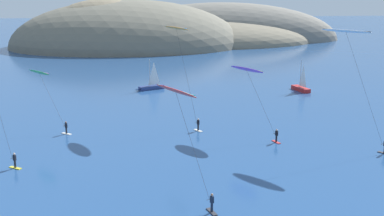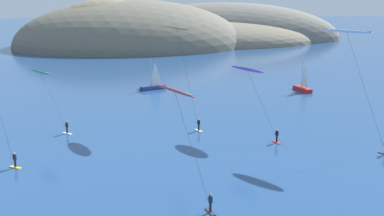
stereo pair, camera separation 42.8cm
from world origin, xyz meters
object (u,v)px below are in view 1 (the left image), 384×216
Objects in this scene: kitesurfer_red at (178,98)px; kitesurfer_purple at (248,74)px; sailboat_near at (300,87)px; kitesurfer_orange at (178,35)px; sailboat_far at (150,86)px; kitesurfer_green at (42,78)px; kitesurfer_white at (349,40)px.

kitesurfer_purple is at bearing 58.91° from kitesurfer_red.
kitesurfer_purple reaches higher than sailboat_near.
sailboat_near is 33.37m from kitesurfer_orange.
kitesurfer_orange reaches higher than sailboat_near.
sailboat_far is at bearing 97.62° from kitesurfer_orange.
kitesurfer_orange is at bearing -0.14° from kitesurfer_green.
kitesurfer_orange is (2.28, 24.03, 3.32)m from kitesurfer_red.
sailboat_near is at bearing 79.72° from kitesurfer_white.
kitesurfer_white is at bearing -32.02° from kitesurfer_orange.
kitesurfer_orange reaches higher than sailboat_far.
kitesurfer_red reaches higher than sailboat_far.
sailboat_far is 0.65× the size of kitesurfer_purple.
kitesurfer_red is (0.86, -47.43, 8.41)m from sailboat_far.
kitesurfer_orange reaches higher than kitesurfer_purple.
kitesurfer_white is 1.03× the size of kitesurfer_orange.
kitesurfer_purple is at bearing 151.50° from kitesurfer_white.
kitesurfer_white reaches higher than kitesurfer_purple.
sailboat_near is 0.43× the size of kitesurfer_white.
kitesurfer_red reaches higher than sailboat_near.
sailboat_far is 48.18m from kitesurfer_red.
kitesurfer_orange reaches higher than kitesurfer_green.
kitesurfer_orange is (3.13, -23.40, 11.73)m from sailboat_far.
kitesurfer_red reaches higher than kitesurfer_green.
kitesurfer_orange is (18.39, -0.05, 5.55)m from kitesurfer_green.
kitesurfer_green is 0.58× the size of kitesurfer_orange.
kitesurfer_green is (-15.26, -23.35, 6.18)m from sailboat_far.
kitesurfer_purple is at bearing -36.04° from kitesurfer_orange.
kitesurfer_green is 19.21m from kitesurfer_orange.
kitesurfer_red is at bearing -150.27° from kitesurfer_white.
kitesurfer_red is (-26.91, -43.24, 8.41)m from sailboat_near.
kitesurfer_white is (22.13, -35.28, 11.94)m from sailboat_far.
sailboat_far is 0.73× the size of kitesurfer_green.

